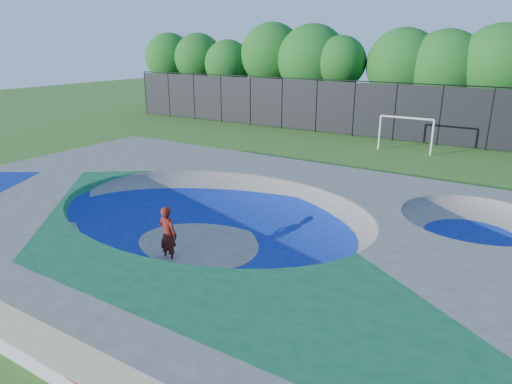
% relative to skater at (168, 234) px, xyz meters
% --- Properties ---
extents(ground, '(120.00, 120.00, 0.00)m').
position_rel_skater_xyz_m(ground, '(0.54, 1.57, -0.92)').
color(ground, '#34631B').
rests_on(ground, ground).
extents(skate_deck, '(22.00, 14.00, 1.50)m').
position_rel_skater_xyz_m(skate_deck, '(0.54, 1.57, -0.17)').
color(skate_deck, gray).
rests_on(skate_deck, ground).
extents(skater, '(0.69, 0.47, 1.83)m').
position_rel_skater_xyz_m(skater, '(0.00, 0.00, 0.00)').
color(skater, red).
rests_on(skater, ground).
extents(skateboard, '(0.80, 0.33, 0.05)m').
position_rel_skater_xyz_m(skateboard, '(0.00, 0.00, -0.89)').
color(skateboard, black).
rests_on(skateboard, ground).
extents(soccer_goal, '(3.38, 0.12, 2.23)m').
position_rel_skater_xyz_m(soccer_goal, '(2.20, 19.31, 0.64)').
color(soccer_goal, silver).
rests_on(soccer_goal, ground).
extents(fence, '(48.09, 0.09, 4.04)m').
position_rel_skater_xyz_m(fence, '(0.54, 22.57, 1.18)').
color(fence, black).
rests_on(fence, ground).
extents(treeline, '(54.18, 7.54, 8.42)m').
position_rel_skater_xyz_m(treeline, '(1.20, 27.66, 4.11)').
color(treeline, '#453422').
rests_on(treeline, ground).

